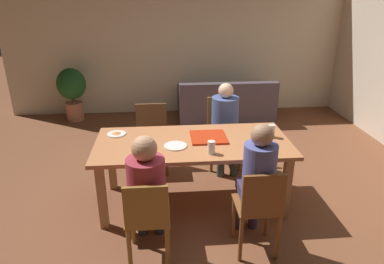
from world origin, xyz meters
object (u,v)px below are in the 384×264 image
at_px(drinking_glass_1, 271,131).
at_px(couch, 225,105).
at_px(person_0, 147,186).
at_px(chair_3, 152,134).
at_px(plate_0, 175,146).
at_px(dining_table, 193,149).
at_px(chair_2, 223,128).
at_px(chair_1, 259,207).
at_px(drinking_glass_0, 211,147).
at_px(person_1, 257,177).
at_px(potted_plant, 72,89).
at_px(plate_1, 116,134).
at_px(chair_0, 148,218).
at_px(pizza_box_0, 208,137).
at_px(person_2, 226,119).

distance_m(drinking_glass_1, couch, 2.75).
relative_size(person_0, couch, 0.69).
height_order(chair_3, plate_0, chair_3).
height_order(dining_table, chair_2, chair_2).
distance_m(person_0, chair_1, 1.01).
distance_m(plate_0, drinking_glass_0, 0.41).
xyz_separation_m(dining_table, person_1, (0.51, -0.76, 0.06)).
xyz_separation_m(drinking_glass_1, potted_plant, (-2.83, 2.88, -0.24)).
distance_m(dining_table, plate_1, 0.89).
relative_size(person_1, chair_3, 1.44).
xyz_separation_m(chair_0, plate_1, (-0.37, 1.21, 0.29)).
height_order(pizza_box_0, drinking_glass_1, drinking_glass_1).
height_order(person_1, plate_0, person_1).
distance_m(chair_3, pizza_box_0, 1.10).
xyz_separation_m(chair_0, chair_1, (0.98, 0.04, 0.02)).
xyz_separation_m(plate_0, drinking_glass_0, (0.35, -0.20, 0.06)).
bearing_deg(chair_2, chair_1, -90.00).
relative_size(chair_3, plate_0, 3.60).
distance_m(chair_0, plate_0, 0.92).
distance_m(chair_3, drinking_glass_1, 1.65).
bearing_deg(person_0, couch, 69.33).
distance_m(person_0, potted_plant, 4.00).
xyz_separation_m(chair_2, drinking_glass_1, (0.37, -0.91, 0.32)).
relative_size(chair_1, pizza_box_0, 2.28).
xyz_separation_m(person_2, drinking_glass_0, (-0.35, -1.13, 0.13)).
height_order(person_1, potted_plant, person_1).
bearing_deg(person_1, chair_0, -169.51).
bearing_deg(dining_table, chair_1, -60.72).
bearing_deg(person_0, person_1, 1.96).
bearing_deg(chair_3, person_2, -6.04).
distance_m(person_1, chair_3, 1.96).
relative_size(chair_2, chair_3, 1.08).
bearing_deg(drinking_glass_1, chair_1, -111.47).
xyz_separation_m(plate_1, drinking_glass_1, (1.72, -0.23, 0.06)).
height_order(person_1, chair_3, person_1).
xyz_separation_m(chair_1, chair_3, (-0.98, 1.82, -0.02)).
relative_size(chair_0, pizza_box_0, 2.25).
relative_size(person_2, drinking_glass_0, 8.81).
distance_m(person_1, chair_2, 1.73).
height_order(pizza_box_0, couch, pizza_box_0).
height_order(dining_table, drinking_glass_1, drinking_glass_1).
relative_size(person_0, drinking_glass_1, 8.33).
bearing_deg(potted_plant, person_0, -68.23).
height_order(dining_table, person_2, person_2).
xyz_separation_m(dining_table, drinking_glass_0, (0.16, -0.32, 0.16)).
relative_size(chair_2, potted_plant, 0.96).
bearing_deg(couch, person_0, -110.67).
bearing_deg(drinking_glass_1, dining_table, -177.37).
height_order(chair_1, potted_plant, potted_plant).
distance_m(chair_1, couch, 3.66).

